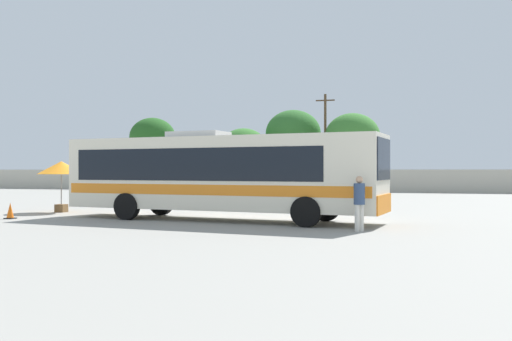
{
  "coord_description": "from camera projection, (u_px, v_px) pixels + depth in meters",
  "views": [
    {
      "loc": [
        7.88,
        -20.97,
        1.93
      ],
      "look_at": [
        1.76,
        1.6,
        1.91
      ],
      "focal_mm": 39.42,
      "sensor_mm": 36.0,
      "label": 1
    }
  ],
  "objects": [
    {
      "name": "roadside_tree_midleft",
      "position": [
        244.0,
        149.0,
        56.19
      ],
      "size": [
        4.96,
        4.96,
        6.11
      ],
      "color": "brown",
      "rests_on": "ground_plane"
    },
    {
      "name": "traffic_cone_on_apron",
      "position": [
        10.0,
        211.0,
        22.2
      ],
      "size": [
        0.36,
        0.36,
        0.64
      ],
      "color": "black",
      "rests_on": "ground_plane"
    },
    {
      "name": "roadside_tree_left",
      "position": [
        153.0,
        137.0,
        58.33
      ],
      "size": [
        4.74,
        4.74,
        7.37
      ],
      "color": "brown",
      "rests_on": "ground_plane"
    },
    {
      "name": "utility_pole_near",
      "position": [
        325.0,
        140.0,
        53.51
      ],
      "size": [
        1.8,
        0.24,
        9.18
      ],
      "color": "#4C3823",
      "rests_on": "ground_plane"
    },
    {
      "name": "parked_car_second_white",
      "position": [
        264.0,
        183.0,
        48.77
      ],
      "size": [
        4.31,
        2.19,
        1.54
      ],
      "color": "silver",
      "rests_on": "ground_plane"
    },
    {
      "name": "coach_bus_cream_orange",
      "position": [
        217.0,
        173.0,
        21.6
      ],
      "size": [
        12.73,
        4.22,
        3.42
      ],
      "color": "silver",
      "rests_on": "ground_plane"
    },
    {
      "name": "attendant_by_bus_door",
      "position": [
        359.0,
        200.0,
        17.65
      ],
      "size": [
        0.5,
        0.5,
        1.74
      ],
      "color": "silver",
      "rests_on": "ground_plane"
    },
    {
      "name": "roadside_tree_right",
      "position": [
        352.0,
        137.0,
        53.29
      ],
      "size": [
        5.2,
        5.2,
        7.33
      ],
      "color": "brown",
      "rests_on": "ground_plane"
    },
    {
      "name": "parked_car_leftmost_silver",
      "position": [
        202.0,
        183.0,
        49.85
      ],
      "size": [
        4.13,
        2.12,
        1.48
      ],
      "color": "#B7BABF",
      "rests_on": "ground_plane"
    },
    {
      "name": "perimeter_wall",
      "position": [
        317.0,
        180.0,
        50.5
      ],
      "size": [
        80.0,
        0.3,
        1.98
      ],
      "primitive_type": "cube",
      "color": "#B2AD9E",
      "rests_on": "ground_plane"
    },
    {
      "name": "vendor_umbrella_near_gate_orange",
      "position": [
        61.0,
        169.0,
        25.7
      ],
      "size": [
        2.13,
        2.13,
        2.33
      ],
      "color": "gray",
      "rests_on": "ground_plane"
    },
    {
      "name": "roadside_tree_midright",
      "position": [
        293.0,
        133.0,
        57.05
      ],
      "size": [
        5.6,
        5.6,
        8.04
      ],
      "color": "brown",
      "rests_on": "ground_plane"
    },
    {
      "name": "ground_plane",
      "position": [
        265.0,
        204.0,
        31.96
      ],
      "size": [
        300.0,
        300.0,
        0.0
      ],
      "primitive_type": "plane",
      "color": "gray"
    }
  ]
}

